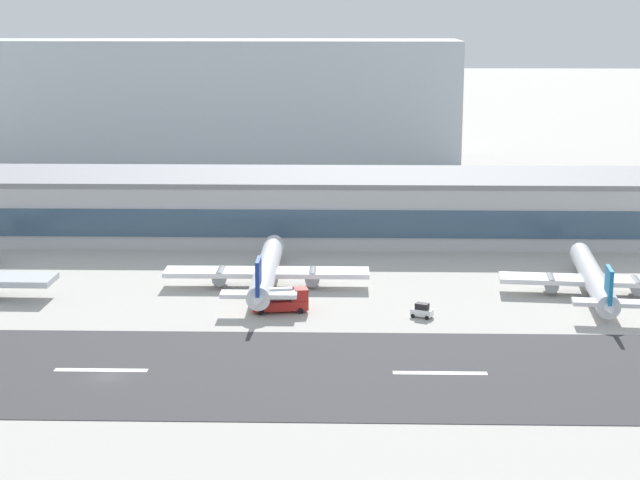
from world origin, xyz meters
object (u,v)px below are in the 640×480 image
object	(u,v)px
airliner_navy_tail_gate_1	(266,272)
terminal_building	(281,205)
distant_hotel_block	(218,100)
airliner_blue_tail_gate_2	(594,280)
service_baggage_tug_1	(422,311)
service_fuel_truck_0	(280,299)

from	to	relation	value
airliner_navy_tail_gate_1	terminal_building	bearing A→B (deg)	-0.22
terminal_building	distant_hotel_block	bearing A→B (deg)	103.37
airliner_blue_tail_gate_2	service_baggage_tug_1	size ratio (longest dim) A/B	11.20
distant_hotel_block	airliner_navy_tail_gate_1	distance (m)	152.92
airliner_navy_tail_gate_1	airliner_blue_tail_gate_2	xyz separation A→B (m)	(53.19, -3.45, -0.10)
airliner_navy_tail_gate_1	service_fuel_truck_0	xyz separation A→B (m)	(3.19, -13.75, -0.74)
terminal_building	service_fuel_truck_0	xyz separation A→B (m)	(3.12, -53.39, -4.41)
airliner_navy_tail_gate_1	service_baggage_tug_1	xyz separation A→B (m)	(24.65, -15.97, -1.72)
airliner_navy_tail_gate_1	service_fuel_truck_0	distance (m)	14.13
distant_hotel_block	service_baggage_tug_1	bearing A→B (deg)	-72.98
distant_hotel_block	service_fuel_truck_0	size ratio (longest dim) A/B	16.65
airliner_navy_tail_gate_1	service_baggage_tug_1	distance (m)	29.42
terminal_building	airliner_blue_tail_gate_2	size ratio (longest dim) A/B	3.90
distant_hotel_block	airliner_blue_tail_gate_2	bearing A→B (deg)	-62.65
airliner_navy_tail_gate_1	service_baggage_tug_1	bearing A→B (deg)	-123.07
airliner_blue_tail_gate_2	service_baggage_tug_1	world-z (taller)	airliner_blue_tail_gate_2
terminal_building	airliner_navy_tail_gate_1	world-z (taller)	terminal_building
distant_hotel_block	service_fuel_truck_0	bearing A→B (deg)	-79.84
airliner_navy_tail_gate_1	airliner_blue_tail_gate_2	bearing A→B (deg)	-93.83
distant_hotel_block	airliner_navy_tail_gate_1	size ratio (longest dim) A/B	3.52
airliner_navy_tail_gate_1	service_fuel_truck_0	size ratio (longest dim) A/B	4.73
service_baggage_tug_1	service_fuel_truck_0	bearing A→B (deg)	19.73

